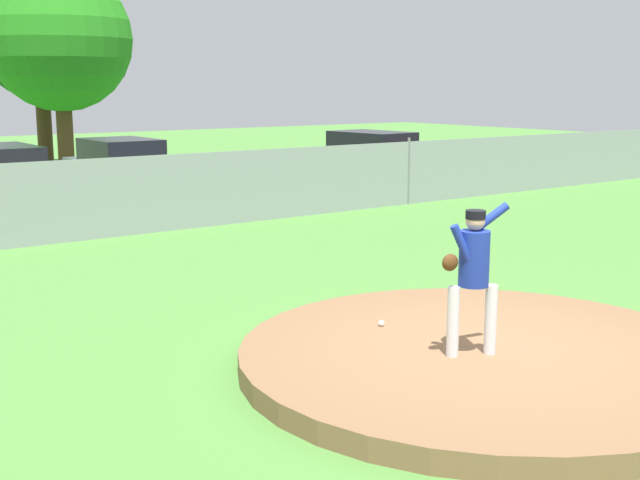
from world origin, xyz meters
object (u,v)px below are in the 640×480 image
(baseball, at_px, (381,323))
(parked_car_slate, at_px, (122,172))
(pitcher_youth, at_px, (473,267))
(parked_car_burgundy, at_px, (372,159))

(baseball, distance_m, parked_car_slate, 13.83)
(pitcher_youth, relative_size, baseball, 22.05)
(parked_car_burgundy, distance_m, parked_car_slate, 7.93)
(baseball, distance_m, parked_car_burgundy, 16.38)
(parked_car_slate, bearing_deg, pitcher_youth, -98.99)
(baseball, xyz_separation_m, parked_car_burgundy, (10.32, 12.70, 0.52))
(parked_car_burgundy, xyz_separation_m, parked_car_slate, (-7.88, 0.90, 0.01))
(pitcher_youth, height_order, parked_car_burgundy, pitcher_youth)
(pitcher_youth, height_order, parked_car_slate, pitcher_youth)
(parked_car_slate, bearing_deg, baseball, -100.17)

